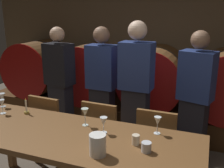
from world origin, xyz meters
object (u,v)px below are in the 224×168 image
at_px(wine_barrel_far_left, 40,67).
at_px(guest_far_right, 195,100).
at_px(cup_center, 136,140).
at_px(cup_right, 146,147).
at_px(dining_table, 73,142).
at_px(pitcher, 98,145).
at_px(wine_glass_right, 104,122).
at_px(guest_center_right, 136,92).
at_px(wine_glass_far_left, 2,97).
at_px(wine_barrel_left, 91,72).
at_px(wine_glass_far_right, 158,122).
at_px(guest_far_left, 60,84).
at_px(candle_center, 26,110).
at_px(guest_center_left, 102,87).
at_px(chair_center, 103,133).
at_px(wine_glass_center, 85,113).
at_px(chair_left, 51,126).
at_px(chair_right, 157,142).
at_px(wine_barrel_center, 154,77).
at_px(wine_glass_left, 2,104).

bearing_deg(wine_barrel_far_left, guest_far_right, -17.08).
relative_size(cup_center, cup_right, 1.05).
xyz_separation_m(dining_table, pitcher, (0.34, -0.23, 0.16)).
bearing_deg(wine_glass_right, guest_center_right, 87.67).
height_order(wine_barrel_far_left, guest_far_right, guest_far_right).
distance_m(wine_barrel_far_left, wine_glass_far_left, 1.86).
xyz_separation_m(wine_barrel_left, wine_glass_far_left, (-0.29, -1.71, 0.06)).
bearing_deg(wine_glass_far_right, cup_center, -116.03).
bearing_deg(wine_barrel_left, wine_glass_far_left, -99.64).
xyz_separation_m(guest_center_right, wine_glass_far_left, (-1.35, -0.72, 0.00)).
relative_size(wine_barrel_far_left, guest_far_left, 0.59).
bearing_deg(candle_center, pitcher, -24.90).
xyz_separation_m(wine_barrel_left, guest_center_left, (0.53, -0.78, 0.01)).
distance_m(chair_center, wine_glass_center, 0.61).
distance_m(wine_barrel_left, wine_glass_far_left, 1.73).
distance_m(wine_barrel_far_left, wine_glass_far_right, 3.04).
xyz_separation_m(guest_center_right, pitcher, (0.06, -1.27, -0.02)).
distance_m(chair_left, wine_glass_right, 1.08).
distance_m(chair_right, candle_center, 1.42).
height_order(wine_barrel_left, guest_far_right, guest_far_right).
distance_m(chair_right, guest_far_right, 0.71).
height_order(wine_barrel_center, cup_right, wine_barrel_center).
xyz_separation_m(chair_right, wine_glass_left, (-1.55, -0.49, 0.40)).
bearing_deg(cup_center, guest_far_left, 140.50).
height_order(wine_barrel_left, chair_center, wine_barrel_left).
xyz_separation_m(chair_right, wine_glass_far_right, (0.06, -0.37, 0.40)).
bearing_deg(wine_glass_center, wine_glass_far_left, 174.14).
bearing_deg(cup_right, cup_center, 142.93).
distance_m(chair_right, guest_center_right, 0.66).
distance_m(guest_far_left, wine_glass_far_left, 0.92).
height_order(guest_far_right, wine_glass_left, guest_far_right).
distance_m(wine_barrel_center, pitcher, 2.26).
height_order(chair_center, wine_glass_center, wine_glass_center).
distance_m(wine_barrel_far_left, wine_glass_right, 2.79).
xyz_separation_m(guest_far_left, wine_glass_left, (-0.05, -1.05, 0.06)).
bearing_deg(chair_right, wine_barrel_left, -43.88).
bearing_deg(chair_left, wine_barrel_center, -119.53).
relative_size(wine_barrel_center, chair_center, 1.07).
height_order(guest_center_right, cup_right, guest_center_right).
relative_size(guest_far_left, cup_center, 19.29).
bearing_deg(wine_barrel_center, guest_center_right, -90.55).
relative_size(wine_glass_far_left, cup_center, 1.89).
xyz_separation_m(dining_table, chair_right, (0.63, 0.66, -0.21)).
relative_size(wine_barrel_left, chair_center, 1.07).
height_order(guest_far_left, wine_glass_right, guest_far_left).
distance_m(guest_far_right, candle_center, 1.88).
distance_m(wine_barrel_left, wine_glass_far_right, 2.28).
xyz_separation_m(wine_barrel_center, chair_center, (-0.27, -1.38, -0.34)).
bearing_deg(wine_glass_far_right, wine_barrel_far_left, 144.90).
xyz_separation_m(wine_glass_right, cup_center, (0.32, -0.10, -0.06)).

